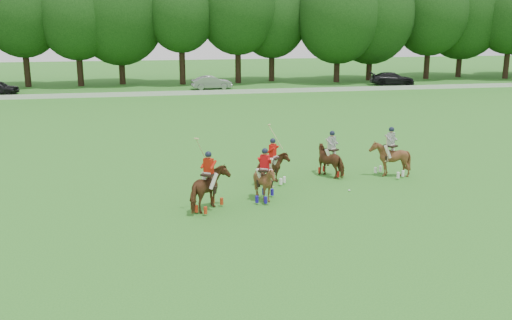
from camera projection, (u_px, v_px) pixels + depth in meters
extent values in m
plane|color=#256D1F|center=(276.00, 222.00, 21.46)|extent=(180.00, 180.00, 0.00)
cylinder|color=black|center=(27.00, 65.00, 64.15)|extent=(0.70, 0.70, 4.98)
ellipsoid|color=black|center=(21.00, 11.00, 62.76)|extent=(8.80, 8.80, 10.12)
cylinder|color=black|center=(80.00, 66.00, 64.88)|extent=(0.70, 0.70, 4.64)
ellipsoid|color=black|center=(76.00, 15.00, 63.53)|extent=(8.80, 8.80, 10.13)
cylinder|color=black|center=(122.00, 66.00, 66.77)|extent=(0.70, 0.70, 4.31)
ellipsoid|color=black|center=(119.00, 11.00, 65.30)|extent=(10.67, 10.67, 12.27)
cylinder|color=black|center=(182.00, 62.00, 66.53)|extent=(0.70, 0.70, 5.24)
ellipsoid|color=black|center=(181.00, 12.00, 65.18)|extent=(8.06, 8.06, 9.26)
cylinder|color=black|center=(238.00, 61.00, 68.02)|extent=(0.70, 0.70, 5.19)
ellipsoid|color=black|center=(238.00, 8.00, 66.55)|extent=(9.50, 9.50, 10.92)
cylinder|color=black|center=(272.00, 63.00, 70.26)|extent=(0.70, 0.70, 4.48)
ellipsoid|color=black|center=(272.00, 17.00, 68.95)|extent=(8.60, 8.60, 9.89)
cylinder|color=black|center=(337.00, 65.00, 69.04)|extent=(0.70, 0.70, 4.21)
ellipsoid|color=black|center=(339.00, 14.00, 67.62)|extent=(10.11, 10.11, 11.63)
cylinder|color=black|center=(369.00, 64.00, 71.22)|extent=(0.70, 0.70, 4.07)
ellipsoid|color=black|center=(372.00, 15.00, 69.79)|extent=(10.46, 10.46, 12.03)
cylinder|color=black|center=(427.00, 60.00, 72.83)|extent=(0.70, 0.70, 4.79)
ellipsoid|color=black|center=(430.00, 12.00, 71.40)|extent=(9.47, 9.47, 10.89)
cylinder|color=black|center=(459.00, 60.00, 75.37)|extent=(0.70, 0.70, 4.44)
ellipsoid|color=black|center=(463.00, 11.00, 73.86)|extent=(10.84, 10.84, 12.47)
cylinder|color=black|center=(507.00, 59.00, 73.20)|extent=(0.70, 0.70, 4.86)
ellipsoid|color=black|center=(512.00, 13.00, 71.82)|extent=(8.94, 8.94, 10.28)
cube|color=white|center=(190.00, 93.00, 57.59)|extent=(120.00, 0.10, 0.44)
imported|color=gray|center=(212.00, 83.00, 62.27)|extent=(4.46, 1.85, 1.43)
imported|color=black|center=(392.00, 79.00, 66.25)|extent=(5.37, 2.97, 1.47)
imported|color=#4C2914|center=(209.00, 190.00, 22.62)|extent=(1.98, 2.18, 1.72)
cube|color=black|center=(209.00, 174.00, 22.47)|extent=(0.69, 0.71, 0.08)
cylinder|color=tan|center=(202.00, 151.00, 22.38)|extent=(0.50, 0.63, 1.08)
imported|color=#4C2914|center=(273.00, 169.00, 26.35)|extent=(1.84, 1.86, 1.42)
cube|color=black|center=(273.00, 158.00, 26.22)|extent=(0.71, 0.70, 0.08)
cylinder|color=tan|center=(276.00, 137.00, 26.26)|extent=(0.61, 0.52, 1.08)
imported|color=#4C2914|center=(265.00, 183.00, 23.84)|extent=(1.74, 1.81, 1.55)
cube|color=black|center=(265.00, 170.00, 23.71)|extent=(0.64, 0.70, 0.08)
cylinder|color=tan|center=(272.00, 172.00, 23.65)|extent=(0.12, 0.20, 1.29)
imported|color=#4C2914|center=(331.00, 161.00, 27.67)|extent=(1.70, 1.94, 1.52)
cube|color=black|center=(332.00, 150.00, 27.54)|extent=(0.68, 0.71, 0.08)
cylinder|color=tan|center=(328.00, 152.00, 27.35)|extent=(0.15, 0.19, 1.29)
imported|color=#4C2914|center=(390.00, 159.00, 27.58)|extent=(2.04, 2.10, 1.75)
cube|color=black|center=(391.00, 146.00, 27.42)|extent=(0.67, 0.71, 0.08)
cylinder|color=tan|center=(387.00, 148.00, 27.24)|extent=(0.14, 0.19, 1.29)
sphere|color=white|center=(349.00, 190.00, 25.31)|extent=(0.09, 0.09, 0.09)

